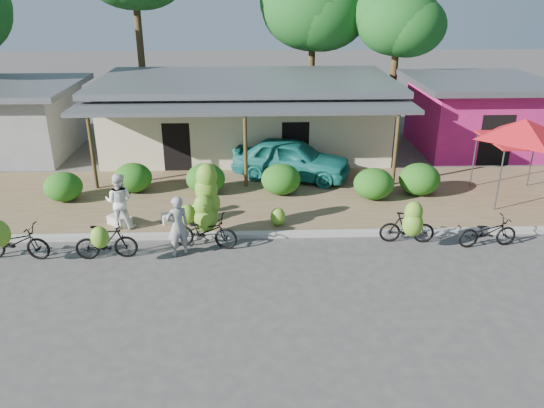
{
  "coord_description": "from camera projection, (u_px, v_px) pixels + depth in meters",
  "views": [
    {
      "loc": [
        0.29,
        -12.7,
        7.3
      ],
      "look_at": [
        0.82,
        1.75,
        1.2
      ],
      "focal_mm": 35.0,
      "sensor_mm": 36.0,
      "label": 1
    }
  ],
  "objects": [
    {
      "name": "bike_far_left",
      "position": [
        13.0,
        241.0,
        14.78
      ],
      "size": [
        2.04,
        1.36,
        1.49
      ],
      "rotation": [
        0.0,
        0.0,
        1.47
      ],
      "color": "black",
      "rests_on": "ground"
    },
    {
      "name": "bystander",
      "position": [
        119.0,
        201.0,
        16.39
      ],
      "size": [
        0.92,
        0.75,
        1.79
      ],
      "primitive_type": "imported",
      "rotation": [
        0.0,
        0.0,
        3.06
      ],
      "color": "white",
      "rests_on": "sidewalk"
    },
    {
      "name": "vendor",
      "position": [
        178.0,
        226.0,
        14.96
      ],
      "size": [
        0.79,
        0.69,
        1.81
      ],
      "primitive_type": "imported",
      "rotation": [
        0.0,
        0.0,
        3.63
      ],
      "color": "gray",
      "rests_on": "ground"
    },
    {
      "name": "bike_left",
      "position": [
        105.0,
        241.0,
        14.81
      ],
      "size": [
        1.77,
        1.17,
        1.3
      ],
      "rotation": [
        0.0,
        0.0,
        1.65
      ],
      "color": "black",
      "rests_on": "ground"
    },
    {
      "name": "ground",
      "position": [
        245.0,
        269.0,
        14.52
      ],
      "size": [
        100.0,
        100.0,
        0.0
      ],
      "primitive_type": "plane",
      "color": "#42403D",
      "rests_on": "ground"
    },
    {
      "name": "hedge_3",
      "position": [
        281.0,
        179.0,
        19.16
      ],
      "size": [
        1.43,
        1.29,
        1.12
      ],
      "primitive_type": "ellipsoid",
      "color": "#1D5F15",
      "rests_on": "sidewalk"
    },
    {
      "name": "hedge_4",
      "position": [
        374.0,
        184.0,
        18.74
      ],
      "size": [
        1.43,
        1.28,
        1.11
      ],
      "primitive_type": "ellipsoid",
      "color": "#1D5F15",
      "rests_on": "sidewalk"
    },
    {
      "name": "sack_near",
      "position": [
        176.0,
        217.0,
        17.07
      ],
      "size": [
        0.94,
        0.68,
        0.3
      ],
      "primitive_type": "cube",
      "rotation": [
        0.0,
        0.0,
        0.37
      ],
      "color": "beige",
      "rests_on": "sidewalk"
    },
    {
      "name": "curb",
      "position": [
        245.0,
        235.0,
        16.34
      ],
      "size": [
        60.0,
        0.25,
        0.15
      ],
      "primitive_type": "cube",
      "color": "#A8A399",
      "rests_on": "ground"
    },
    {
      "name": "bike_far_right",
      "position": [
        488.0,
        232.0,
        15.62
      ],
      "size": [
        1.84,
        0.79,
        0.94
      ],
      "rotation": [
        0.0,
        0.0,
        1.67
      ],
      "color": "black",
      "rests_on": "ground"
    },
    {
      "name": "hedge_0",
      "position": [
        63.0,
        187.0,
        18.58
      ],
      "size": [
        1.33,
        1.2,
        1.04
      ],
      "primitive_type": "ellipsoid",
      "color": "#1D5F15",
      "rests_on": "sidewalk"
    },
    {
      "name": "hedge_1",
      "position": [
        133.0,
        178.0,
        19.38
      ],
      "size": [
        1.38,
        1.24,
        1.08
      ],
      "primitive_type": "ellipsoid",
      "color": "#1D5F15",
      "rests_on": "sidewalk"
    },
    {
      "name": "bike_center",
      "position": [
        205.0,
        215.0,
        15.62
      ],
      "size": [
        2.09,
        1.38,
        2.42
      ],
      "rotation": [
        0.0,
        0.0,
        1.37
      ],
      "color": "black",
      "rests_on": "ground"
    },
    {
      "name": "sack_far",
      "position": [
        120.0,
        220.0,
        16.88
      ],
      "size": [
        0.83,
        0.73,
        0.28
      ],
      "primitive_type": "cube",
      "rotation": [
        0.0,
        0.0,
        -0.59
      ],
      "color": "beige",
      "rests_on": "sidewalk"
    },
    {
      "name": "shop_pink",
      "position": [
        475.0,
        114.0,
        24.35
      ],
      "size": [
        6.0,
        6.0,
        3.25
      ],
      "color": "#CA1F68",
      "rests_on": "ground"
    },
    {
      "name": "shop_main",
      "position": [
        246.0,
        115.0,
        23.92
      ],
      "size": [
        13.0,
        8.5,
        3.35
      ],
      "color": "beige",
      "rests_on": "ground"
    },
    {
      "name": "tree_near_right",
      "position": [
        394.0,
        19.0,
        26.06
      ],
      "size": [
        4.35,
        4.16,
        7.19
      ],
      "color": "#4C3B1E",
      "rests_on": "ground"
    },
    {
      "name": "loose_banana_b",
      "position": [
        200.0,
        210.0,
        17.15
      ],
      "size": [
        0.55,
        0.47,
        0.69
      ],
      "primitive_type": "ellipsoid",
      "color": "#78B12C",
      "rests_on": "sidewalk"
    },
    {
      "name": "hedge_5",
      "position": [
        419.0,
        179.0,
        19.12
      ],
      "size": [
        1.48,
        1.34,
        1.16
      ],
      "primitive_type": "ellipsoid",
      "color": "#1D5F15",
      "rests_on": "sidewalk"
    },
    {
      "name": "loose_banana_c",
      "position": [
        278.0,
        217.0,
        16.75
      ],
      "size": [
        0.48,
        0.4,
        0.6
      ],
      "primitive_type": "ellipsoid",
      "color": "#78B12C",
      "rests_on": "sidewalk"
    },
    {
      "name": "red_canopy",
      "position": [
        524.0,
        130.0,
        18.11
      ],
      "size": [
        3.5,
        3.5,
        2.86
      ],
      "color": "#59595E",
      "rests_on": "sidewalk"
    },
    {
      "name": "shop_grey",
      "position": [
        0.0,
        119.0,
        23.64
      ],
      "size": [
        7.0,
        6.0,
        3.15
      ],
      "color": "gray",
      "rests_on": "ground"
    },
    {
      "name": "hedge_2",
      "position": [
        206.0,
        179.0,
        19.25
      ],
      "size": [
        1.42,
        1.28,
        1.11
      ],
      "primitive_type": "ellipsoid",
      "color": "#1D5F15",
      "rests_on": "sidewalk"
    },
    {
      "name": "sidewalk",
      "position": [
        246.0,
        198.0,
        19.1
      ],
      "size": [
        60.0,
        6.0,
        0.12
      ],
      "primitive_type": "cube",
      "color": "olive",
      "rests_on": "ground"
    },
    {
      "name": "bike_right",
      "position": [
        409.0,
        225.0,
        15.58
      ],
      "size": [
        1.67,
        1.2,
        1.58
      ],
      "rotation": [
        0.0,
        0.0,
        1.48
      ],
      "color": "black",
      "rests_on": "ground"
    },
    {
      "name": "teal_van",
      "position": [
        291.0,
        159.0,
        20.68
      ],
      "size": [
        4.94,
        3.21,
        1.56
      ],
      "primitive_type": "imported",
      "rotation": [
        0.0,
        0.0,
        1.25
      ],
      "color": "#1A756D",
      "rests_on": "sidewalk"
    },
    {
      "name": "loose_banana_a",
      "position": [
        187.0,
        214.0,
        16.83
      ],
      "size": [
        0.53,
        0.45,
        0.67
      ],
      "primitive_type": "ellipsoid",
      "color": "#78B12C",
      "rests_on": "sidewalk"
    },
    {
      "name": "tree_center_right",
      "position": [
        309.0,
        6.0,
        27.57
      ],
      "size": [
        5.44,
        5.34,
        8.11
      ],
      "color": "#4C3B1E",
      "rests_on": "ground"
    }
  ]
}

